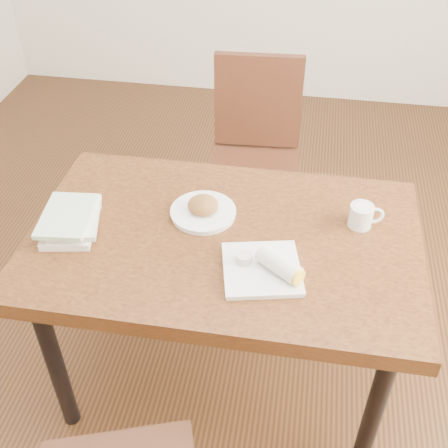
% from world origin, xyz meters
% --- Properties ---
extents(ground, '(4.00, 5.00, 0.01)m').
position_xyz_m(ground, '(0.00, 0.00, -0.01)').
color(ground, '#472814').
rests_on(ground, ground).
extents(table, '(1.28, 0.80, 0.75)m').
position_xyz_m(table, '(0.00, 0.00, 0.67)').
color(table, brown).
rests_on(table, ground).
extents(chair_far, '(0.44, 0.44, 0.95)m').
position_xyz_m(chair_far, '(0.00, 0.86, 0.55)').
color(chair_far, '#431E13').
rests_on(chair_far, ground).
extents(plate_scone, '(0.22, 0.22, 0.07)m').
position_xyz_m(plate_scone, '(-0.09, 0.10, 0.77)').
color(plate_scone, white).
rests_on(plate_scone, table).
extents(coffee_mug, '(0.12, 0.08, 0.08)m').
position_xyz_m(coffee_mug, '(0.44, 0.13, 0.79)').
color(coffee_mug, white).
rests_on(coffee_mug, table).
extents(plate_burrito, '(0.28, 0.28, 0.08)m').
position_xyz_m(plate_burrito, '(0.16, -0.15, 0.77)').
color(plate_burrito, white).
rests_on(plate_burrito, table).
extents(book_stack, '(0.21, 0.27, 0.06)m').
position_xyz_m(book_stack, '(-0.50, -0.04, 0.78)').
color(book_stack, white).
rests_on(book_stack, table).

